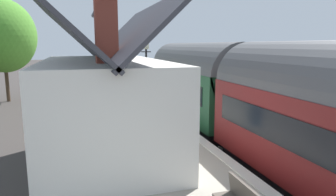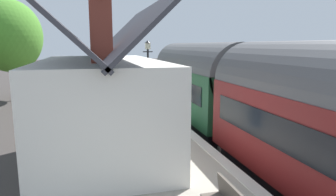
{
  "view_description": "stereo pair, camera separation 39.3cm",
  "coord_description": "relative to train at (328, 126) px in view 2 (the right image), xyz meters",
  "views": [
    {
      "loc": [
        -13.23,
        5.17,
        4.21
      ],
      "look_at": [
        -0.91,
        1.5,
        1.94
      ],
      "focal_mm": 32.36,
      "sensor_mm": 36.0,
      "label": 1
    },
    {
      "loc": [
        -13.34,
        4.79,
        4.21
      ],
      "look_at": [
        -0.91,
        1.5,
        1.94
      ],
      "focal_mm": 32.36,
      "sensor_mm": 36.0,
      "label": 2
    }
  ],
  "objects": [
    {
      "name": "planter_under_sign",
      "position": [
        9.94,
        3.39,
        -0.99
      ],
      "size": [
        0.84,
        0.32,
        0.59
      ],
      "color": "teal",
      "rests_on": "platform"
    },
    {
      "name": "planter_edge_far",
      "position": [
        11.22,
        3.92,
        -0.94
      ],
      "size": [
        0.49,
        0.49,
        0.72
      ],
      "color": "black",
      "rests_on": "platform"
    },
    {
      "name": "rail_far",
      "position": [
        7.34,
        0.72,
        -2.15
      ],
      "size": [
        52.0,
        0.08,
        0.14
      ],
      "primitive_type": "cube",
      "color": "gray",
      "rests_on": "ground"
    },
    {
      "name": "bench_near_building",
      "position": [
        12.98,
        3.4,
        -0.8
      ],
      "size": [
        1.41,
        0.45,
        0.88
      ],
      "color": "brown",
      "rests_on": "platform"
    },
    {
      "name": "train",
      "position": [
        0.0,
        0.0,
        0.0
      ],
      "size": [
        26.9,
        2.73,
        4.32
      ],
      "color": "black",
      "rests_on": "ground"
    },
    {
      "name": "lamp_post_platform",
      "position": [
        9.42,
        2.68,
        1.18
      ],
      "size": [
        0.32,
        0.5,
        3.49
      ],
      "color": "black",
      "rests_on": "platform"
    },
    {
      "name": "rail_near",
      "position": [
        7.34,
        -0.72,
        -2.15
      ],
      "size": [
        52.0,
        0.08,
        0.14
      ],
      "primitive_type": "cube",
      "color": "gray",
      "rests_on": "ground"
    },
    {
      "name": "station_sign_board",
      "position": [
        10.88,
        2.62,
        -0.09
      ],
      "size": [
        0.96,
        0.06,
        1.57
      ],
      "color": "black",
      "rests_on": "platform"
    },
    {
      "name": "tree_distant",
      "position": [
        19.02,
        11.18,
        2.63
      ],
      "size": [
        5.05,
        4.64,
        7.52
      ],
      "color": "#4C3828",
      "rests_on": "ground"
    },
    {
      "name": "station_building",
      "position": [
        3.92,
        5.32,
        0.28
      ],
      "size": [
        8.05,
        3.83,
        5.9
      ],
      "color": "white",
      "rests_on": "platform"
    },
    {
      "name": "platform_edge_coping",
      "position": [
        7.34,
        2.08,
        -1.26
      ],
      "size": [
        32.0,
        0.36,
        0.02
      ],
      "primitive_type": "cube",
      "color": "beige",
      "rests_on": "platform"
    },
    {
      "name": "platform",
      "position": [
        7.34,
        4.51,
        -1.74
      ],
      "size": [
        32.0,
        5.22,
        0.94
      ],
      "primitive_type": "cube",
      "color": "#A39B8C",
      "rests_on": "ground"
    },
    {
      "name": "ground_plane",
      "position": [
        7.34,
        0.9,
        -2.22
      ],
      "size": [
        160.0,
        160.0,
        0.0
      ],
      "primitive_type": "plane",
      "color": "#383330"
    },
    {
      "name": "planter_by_door",
      "position": [
        18.89,
        3.14,
        -0.84
      ],
      "size": [
        0.55,
        0.55,
        0.87
      ],
      "color": "#9E5138",
      "rests_on": "platform"
    }
  ]
}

